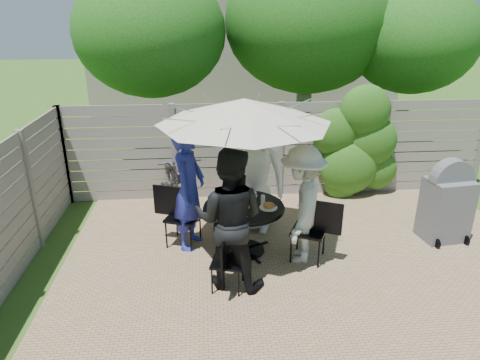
{
  "coord_description": "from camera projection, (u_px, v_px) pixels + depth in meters",
  "views": [
    {
      "loc": [
        -1.43,
        -4.67,
        3.38
      ],
      "look_at": [
        -0.93,
        1.12,
        1.09
      ],
      "focal_mm": 32.0,
      "sensor_mm": 36.0,
      "label": 1
    }
  ],
  "objects": [
    {
      "name": "chair_back",
      "position": [
        256.0,
        210.0,
        7.24
      ],
      "size": [
        0.54,
        0.64,
        0.84
      ],
      "rotation": [
        0.0,
        0.0,
        4.27
      ],
      "color": "black",
      "rests_on": "ground"
    },
    {
      "name": "patio_table",
      "position": [
        244.0,
        220.0,
        6.27
      ],
      "size": [
        1.47,
        1.47,
        0.77
      ],
      "rotation": [
        0.0,
        0.0,
        -0.31
      ],
      "color": "black",
      "rests_on": "ground"
    },
    {
      "name": "chair_right",
      "position": [
        309.0,
        242.0,
        6.15
      ],
      "size": [
        0.73,
        0.61,
        0.95
      ],
      "rotation": [
        0.0,
        0.0,
        2.7
      ],
      "color": "black",
      "rests_on": "ground"
    },
    {
      "name": "chair_front",
      "position": [
        227.0,
        273.0,
        5.5
      ],
      "size": [
        0.48,
        0.63,
        0.82
      ],
      "rotation": [
        0.0,
        0.0,
        1.33
      ],
      "color": "black",
      "rests_on": "ground"
    },
    {
      "name": "plate_right",
      "position": [
        268.0,
        206.0,
        6.1
      ],
      "size": [
        0.26,
        0.26,
        0.06
      ],
      "color": "white",
      "rests_on": "patio_table"
    },
    {
      "name": "person_left",
      "position": [
        189.0,
        190.0,
        6.29
      ],
      "size": [
        0.64,
        0.79,
        1.88
      ],
      "primitive_type": "imported",
      "rotation": [
        0.0,
        0.0,
        7.54
      ],
      "color": "#252DA1",
      "rests_on": "ground"
    },
    {
      "name": "person_front",
      "position": [
        229.0,
        220.0,
        5.36
      ],
      "size": [
        1.1,
        0.97,
        1.89
      ],
      "primitive_type": "imported",
      "rotation": [
        0.0,
        0.0,
        2.83
      ],
      "color": "black",
      "rests_on": "ground"
    },
    {
      "name": "glass_right",
      "position": [
        263.0,
        200.0,
        6.2
      ],
      "size": [
        0.07,
        0.07,
        0.14
      ],
      "primitive_type": "cylinder",
      "color": "silver",
      "rests_on": "patio_table"
    },
    {
      "name": "glass_front",
      "position": [
        247.0,
        209.0,
        5.9
      ],
      "size": [
        0.07,
        0.07,
        0.14
      ],
      "primitive_type": "cylinder",
      "color": "silver",
      "rests_on": "patio_table"
    },
    {
      "name": "umbrella",
      "position": [
        244.0,
        111.0,
        5.67
      ],
      "size": [
        3.01,
        3.01,
        2.32
      ],
      "rotation": [
        0.0,
        0.0,
        -0.31
      ],
      "color": "silver",
      "rests_on": "ground"
    },
    {
      "name": "bbq_grill",
      "position": [
        447.0,
        204.0,
        6.61
      ],
      "size": [
        0.71,
        0.58,
        1.34
      ],
      "rotation": [
        0.0,
        0.0,
        0.12
      ],
      "color": "#5A5B60",
      "rests_on": "ground"
    },
    {
      "name": "plate_back",
      "position": [
        249.0,
        194.0,
        6.5
      ],
      "size": [
        0.26,
        0.26,
        0.06
      ],
      "color": "white",
      "rests_on": "patio_table"
    },
    {
      "name": "plate_left",
      "position": [
        220.0,
        202.0,
        6.25
      ],
      "size": [
        0.26,
        0.26,
        0.06
      ],
      "color": "white",
      "rests_on": "patio_table"
    },
    {
      "name": "glass_left",
      "position": [
        225.0,
        202.0,
        6.12
      ],
      "size": [
        0.07,
        0.07,
        0.14
      ],
      "primitive_type": "cylinder",
      "color": "silver",
      "rests_on": "patio_table"
    },
    {
      "name": "plate_front",
      "position": [
        238.0,
        215.0,
        5.85
      ],
      "size": [
        0.26,
        0.26,
        0.06
      ],
      "color": "white",
      "rests_on": "patio_table"
    },
    {
      "name": "glass_back",
      "position": [
        241.0,
        194.0,
        6.41
      ],
      "size": [
        0.07,
        0.07,
        0.14
      ],
      "primitive_type": "cylinder",
      "color": "silver",
      "rests_on": "patio_table"
    },
    {
      "name": "person_back",
      "position": [
        255.0,
        173.0,
        6.86
      ],
      "size": [
        1.08,
        0.87,
        1.92
      ],
      "primitive_type": "imported",
      "rotation": [
        0.0,
        0.0,
        5.97
      ],
      "color": "white",
      "rests_on": "ground"
    },
    {
      "name": "backyard_envelope",
      "position": [
        247.0,
        36.0,
        14.27
      ],
      "size": [
        60.0,
        60.0,
        5.0
      ],
      "color": "#37561B",
      "rests_on": "ground"
    },
    {
      "name": "bicycle",
      "position": [
        175.0,
        180.0,
        7.73
      ],
      "size": [
        1.24,
        2.2,
        1.09
      ],
      "primitive_type": "imported",
      "rotation": [
        0.0,
        0.0,
        0.26
      ],
      "color": "#333338",
      "rests_on": "ground"
    },
    {
      "name": "syrup_jug",
      "position": [
        241.0,
        199.0,
        6.21
      ],
      "size": [
        0.09,
        0.09,
        0.16
      ],
      "primitive_type": "cylinder",
      "color": "#59280C",
      "rests_on": "patio_table"
    },
    {
      "name": "coffee_cup",
      "position": [
        254.0,
        196.0,
        6.34
      ],
      "size": [
        0.08,
        0.08,
        0.12
      ],
      "primitive_type": "cylinder",
      "color": "#C6B293",
      "rests_on": "patio_table"
    },
    {
      "name": "person_right",
      "position": [
        302.0,
        205.0,
        5.97
      ],
      "size": [
        0.95,
        1.25,
        1.72
      ],
      "primitive_type": "imported",
      "rotation": [
        0.0,
        0.0,
        4.4
      ],
      "color": "#BAB9B4",
      "rests_on": "ground"
    },
    {
      "name": "chair_left",
      "position": [
        182.0,
        228.0,
        6.56
      ],
      "size": [
        0.73,
        0.59,
        0.95
      ],
      "rotation": [
        0.0,
        0.0,
        5.93
      ],
      "color": "black",
      "rests_on": "ground"
    }
  ]
}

